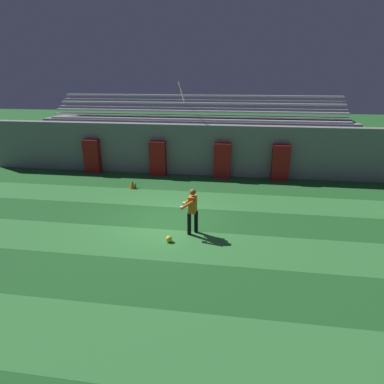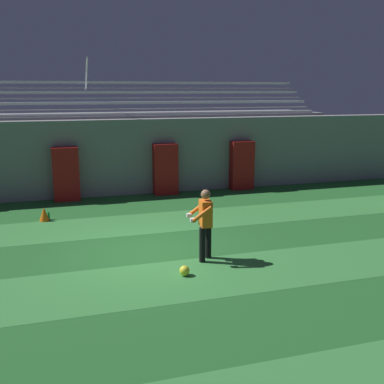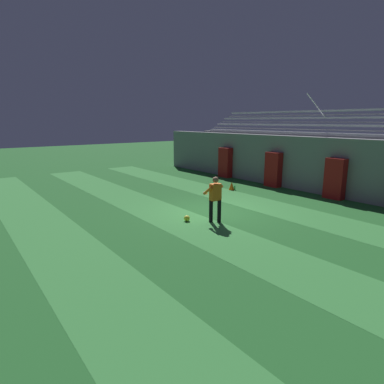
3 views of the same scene
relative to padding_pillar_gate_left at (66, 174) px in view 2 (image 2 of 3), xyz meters
name	(u,v)px [view 2 (image 2 of 3)]	position (x,y,z in m)	size (l,w,h in m)	color
ground_plane	(149,252)	(1.79, -5.95, -0.95)	(80.00, 80.00, 0.00)	#236028
turf_stripe_mid	(166,281)	(1.79, -7.75, -0.95)	(28.00, 2.10, 0.01)	#38843D
turf_stripe_far	(134,224)	(1.79, -3.56, -0.95)	(28.00, 2.10, 0.01)	#38843D
back_wall	(115,157)	(1.79, 0.55, 0.45)	(24.00, 0.60, 2.80)	gray
padding_pillar_gate_left	(66,174)	(0.00, 0.00, 0.00)	(0.90, 0.44, 1.90)	maroon
padding_pillar_gate_right	(165,169)	(3.59, 0.00, 0.00)	(0.90, 0.44, 1.90)	maroon
padding_pillar_far_right	(242,165)	(6.67, 0.00, 0.00)	(0.90, 0.44, 1.90)	maroon
bleacher_stand	(109,148)	(1.79, 2.54, 0.55)	(18.00, 3.35, 5.03)	gray
goalkeeper	(205,220)	(2.92, -6.84, 0.00)	(0.59, 0.60, 1.67)	black
soccer_ball	(185,271)	(2.23, -7.59, -0.84)	(0.22, 0.22, 0.22)	yellow
traffic_cone	(44,214)	(-0.73, -2.46, -0.74)	(0.30, 0.30, 0.42)	orange
water_bottle	(49,216)	(-0.60, -2.35, -0.83)	(0.07, 0.07, 0.24)	green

